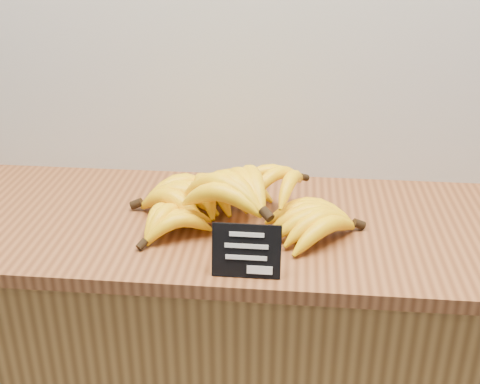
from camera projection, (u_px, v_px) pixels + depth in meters
name	position (u px, v px, depth m)	size (l,w,h in m)	color
counter	(242.00, 384.00, 1.54)	(1.37, 0.50, 0.90)	olive
counter_top	(242.00, 225.00, 1.35)	(1.48, 0.54, 0.03)	brown
chalkboard_sign	(246.00, 251.00, 1.11)	(0.13, 0.01, 0.10)	black
banana_pile	(232.00, 199.00, 1.31)	(0.52, 0.39, 0.13)	yellow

